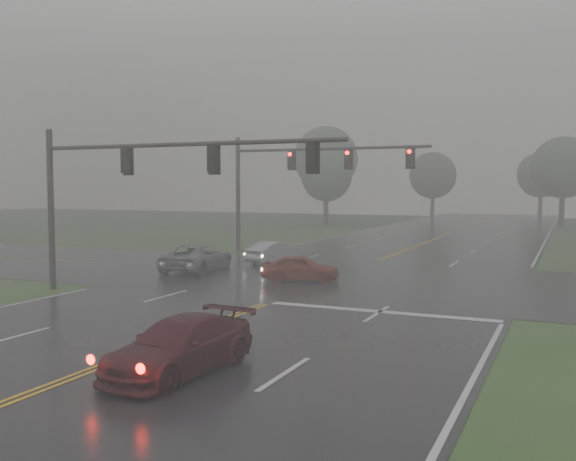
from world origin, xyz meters
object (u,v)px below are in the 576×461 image
at_px(sedan_silver, 277,264).
at_px(signal_gantry_near, 131,176).
at_px(sedan_red, 301,282).
at_px(sedan_maroon, 180,374).
at_px(car_grey, 197,271).
at_px(signal_gantry_far, 292,172).

distance_m(sedan_silver, signal_gantry_near, 13.40).
relative_size(sedan_red, signal_gantry_near, 0.27).
distance_m(sedan_maroon, car_grey, 18.90).
bearing_deg(sedan_red, car_grey, 65.76).
xyz_separation_m(sedan_red, signal_gantry_far, (-5.09, 10.64, 5.51)).
bearing_deg(sedan_red, signal_gantry_near, 129.43).
bearing_deg(sedan_silver, sedan_maroon, 128.52).
height_order(sedan_maroon, sedan_red, sedan_maroon).
bearing_deg(signal_gantry_far, signal_gantry_near, -89.11).
bearing_deg(signal_gantry_near, sedan_maroon, -46.83).
height_order(sedan_maroon, signal_gantry_near, signal_gantry_near).
distance_m(sedan_maroon, signal_gantry_far, 27.58).
bearing_deg(signal_gantry_far, car_grey, -98.44).
bearing_deg(signal_gantry_near, sedan_silver, 86.15).
relative_size(sedan_silver, car_grey, 0.78).
bearing_deg(signal_gantry_near, signal_gantry_far, 90.89).
xyz_separation_m(sedan_red, car_grey, (-6.50, 1.14, 0.00)).
relative_size(sedan_maroon, sedan_silver, 1.14).
bearing_deg(sedan_maroon, sedan_silver, 114.11).
distance_m(signal_gantry_near, signal_gantry_far, 17.22).
xyz_separation_m(sedan_maroon, signal_gantry_far, (-8.27, 25.73, 5.51)).
bearing_deg(sedan_maroon, car_grey, 126.01).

